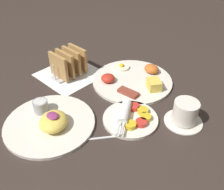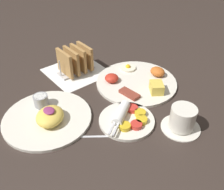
{
  "view_description": "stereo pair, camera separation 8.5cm",
  "coord_description": "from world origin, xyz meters",
  "views": [
    {
      "loc": [
        0.56,
        -0.46,
        0.54
      ],
      "look_at": [
        0.09,
        0.03,
        0.03
      ],
      "focal_mm": 40.0,
      "sensor_mm": 36.0,
      "label": 1
    },
    {
      "loc": [
        0.61,
        -0.4,
        0.54
      ],
      "look_at": [
        0.09,
        0.03,
        0.03
      ],
      "focal_mm": 40.0,
      "sensor_mm": 36.0,
      "label": 2
    }
  ],
  "objects": [
    {
      "name": "plate_breakfast",
      "position": [
        0.06,
        0.18,
        0.01
      ],
      "size": [
        0.31,
        0.31,
        0.05
      ],
      "color": "silver",
      "rests_on": "ground_plane"
    },
    {
      "name": "ground_plane",
      "position": [
        0.0,
        0.0,
        0.0
      ],
      "size": [
        3.0,
        3.0,
        0.0
      ],
      "primitive_type": "plane",
      "color": "#332823"
    },
    {
      "name": "coffee_cup",
      "position": [
        0.32,
        0.11,
        0.04
      ],
      "size": [
        0.12,
        0.12,
        0.08
      ],
      "color": "silver",
      "rests_on": "ground_plane"
    },
    {
      "name": "toast_rack",
      "position": [
        -0.16,
        0.04,
        0.05
      ],
      "size": [
        0.1,
        0.15,
        0.1
      ],
      "color": "#B7B7BC",
      "rests_on": "ground_plane"
    },
    {
      "name": "teaspoon",
      "position": [
        0.16,
        -0.15,
        0.0
      ],
      "size": [
        0.09,
        0.1,
        0.01
      ],
      "color": "silver",
      "rests_on": "ground_plane"
    },
    {
      "name": "plate_foreground",
      "position": [
        0.03,
        -0.19,
        0.01
      ],
      "size": [
        0.28,
        0.28,
        0.06
      ],
      "color": "silver",
      "rests_on": "ground_plane"
    },
    {
      "name": "plate_condiments",
      "position": [
        0.2,
        0.0,
        0.01
      ],
      "size": [
        0.18,
        0.19,
        0.04
      ],
      "color": "silver",
      "rests_on": "ground_plane"
    },
    {
      "name": "napkin_flat",
      "position": [
        -0.16,
        0.04,
        0.0
      ],
      "size": [
        0.22,
        0.22,
        0.0
      ],
      "color": "white",
      "rests_on": "ground_plane"
    }
  ]
}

